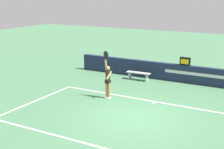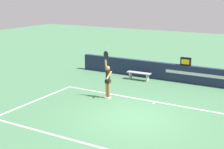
# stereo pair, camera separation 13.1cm
# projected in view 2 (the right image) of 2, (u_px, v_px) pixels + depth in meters

# --- Properties ---
(ground_plane) EXTENTS (60.00, 60.00, 0.00)m
(ground_plane) POSITION_uv_depth(u_px,v_px,m) (135.00, 118.00, 13.37)
(ground_plane) COLOR #477A52
(court_lines) EXTENTS (10.25, 5.34, 0.00)m
(court_lines) POSITION_uv_depth(u_px,v_px,m) (131.00, 120.00, 13.09)
(court_lines) COLOR white
(court_lines) RESTS_ON ground
(back_wall) EXTENTS (13.34, 0.29, 1.02)m
(back_wall) POSITION_uv_depth(u_px,v_px,m) (182.00, 74.00, 18.51)
(back_wall) COLOR #1A2541
(back_wall) RESTS_ON ground
(speed_display) EXTENTS (0.59, 0.20, 0.45)m
(speed_display) POSITION_uv_depth(u_px,v_px,m) (186.00, 61.00, 18.25)
(speed_display) COLOR black
(speed_display) RESTS_ON back_wall
(tennis_player) EXTENTS (0.44, 0.45, 2.36)m
(tennis_player) POSITION_uv_depth(u_px,v_px,m) (108.00, 79.00, 15.58)
(tennis_player) COLOR #AA7B4F
(tennis_player) RESTS_ON ground
(tennis_ball) EXTENTS (0.07, 0.07, 0.07)m
(tennis_ball) POSITION_uv_depth(u_px,v_px,m) (107.00, 47.00, 14.97)
(tennis_ball) COLOR #C9D931
(courtside_bench_near) EXTENTS (1.45, 0.41, 0.47)m
(courtside_bench_near) POSITION_uv_depth(u_px,v_px,m) (139.00, 74.00, 18.98)
(courtside_bench_near) COLOR #B1AFB4
(courtside_bench_near) RESTS_ON ground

